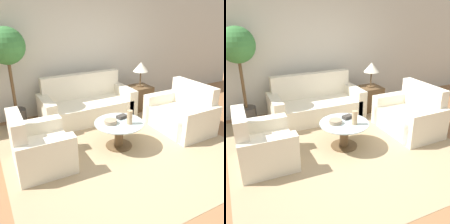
% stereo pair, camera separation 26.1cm
% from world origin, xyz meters
% --- Properties ---
extents(ground_plane, '(14.00, 14.00, 0.00)m').
position_xyz_m(ground_plane, '(0.00, 0.00, 0.00)').
color(ground_plane, '#8E603D').
extents(wall_back, '(10.00, 0.06, 2.60)m').
position_xyz_m(wall_back, '(0.00, 2.65, 1.30)').
color(wall_back, beige).
rests_on(wall_back, ground_plane).
extents(rug, '(3.75, 3.64, 0.01)m').
position_xyz_m(rug, '(-0.10, 0.61, 0.00)').
color(rug, tan).
rests_on(rug, ground_plane).
extents(sofa_main, '(1.96, 0.88, 0.92)m').
position_xyz_m(sofa_main, '(-0.10, 2.02, 0.29)').
color(sofa_main, beige).
rests_on(sofa_main, ground_plane).
extents(armchair, '(0.83, 0.93, 0.88)m').
position_xyz_m(armchair, '(-1.46, 0.67, 0.29)').
color(armchair, beige).
rests_on(armchair, ground_plane).
extents(loveseat, '(0.85, 1.25, 0.90)m').
position_xyz_m(loveseat, '(1.35, 0.64, 0.29)').
color(loveseat, beige).
rests_on(loveseat, ground_plane).
extents(coffee_table, '(0.83, 0.83, 0.45)m').
position_xyz_m(coffee_table, '(-0.10, 0.61, 0.29)').
color(coffee_table, brown).
rests_on(coffee_table, ground_plane).
extents(side_table, '(0.48, 0.48, 0.55)m').
position_xyz_m(side_table, '(1.21, 1.91, 0.28)').
color(side_table, brown).
rests_on(side_table, ground_plane).
extents(table_lamp, '(0.35, 0.35, 0.56)m').
position_xyz_m(table_lamp, '(1.21, 1.91, 0.99)').
color(table_lamp, brown).
rests_on(table_lamp, side_table).
extents(potted_plant, '(0.67, 0.67, 1.94)m').
position_xyz_m(potted_plant, '(-1.50, 2.24, 1.41)').
color(potted_plant, '#3D3833').
rests_on(potted_plant, ground_plane).
extents(vase, '(0.09, 0.09, 0.24)m').
position_xyz_m(vase, '(0.03, 0.48, 0.57)').
color(vase, tan).
rests_on(vase, coffee_table).
extents(bowl, '(0.21, 0.21, 0.07)m').
position_xyz_m(bowl, '(-0.24, 0.64, 0.49)').
color(bowl, gray).
rests_on(bowl, coffee_table).
extents(book_stack, '(0.19, 0.15, 0.06)m').
position_xyz_m(book_stack, '(0.03, 0.74, 0.48)').
color(book_stack, '#38332D').
rests_on(book_stack, coffee_table).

